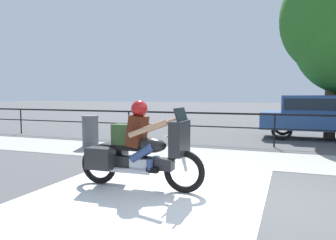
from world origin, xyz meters
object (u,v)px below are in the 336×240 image
motorcycle (138,150)px  parked_car (316,114)px  trash_bin (90,131)px  tree_behind_sign (334,18)px

motorcycle → parked_car: size_ratio=0.58×
parked_car → trash_bin: 8.15m
parked_car → trash_bin: bearing=-147.0°
trash_bin → tree_behind_sign: size_ratio=0.15×
parked_car → trash_bin: (-6.83, -4.43, -0.43)m
parked_car → tree_behind_sign: bearing=45.8°
parked_car → tree_behind_sign: size_ratio=0.62×
parked_car → trash_bin: parked_car is taller
motorcycle → tree_behind_sign: bearing=68.7°
parked_car → tree_behind_sign: 3.62m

